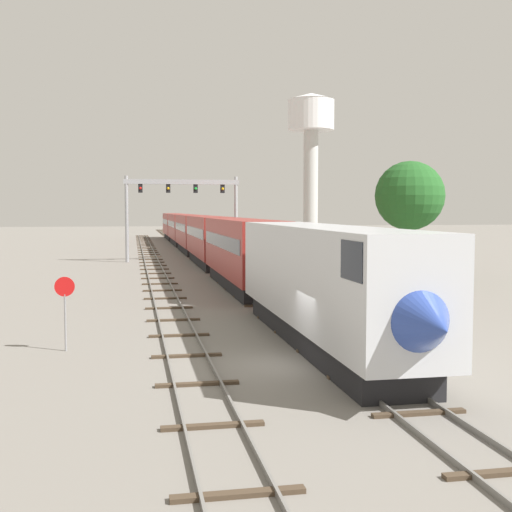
# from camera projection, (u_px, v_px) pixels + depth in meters

# --- Properties ---
(ground_plane) EXTENTS (400.00, 400.00, 0.00)m
(ground_plane) POSITION_uv_depth(u_px,v_px,m) (292.00, 366.00, 22.82)
(ground_plane) COLOR gray
(track_main) EXTENTS (2.60, 200.00, 0.16)m
(track_main) POSITION_uv_depth(u_px,v_px,m) (193.00, 253.00, 82.00)
(track_main) COLOR slate
(track_main) RESTS_ON ground
(track_near) EXTENTS (2.60, 160.00, 0.16)m
(track_near) POSITION_uv_depth(u_px,v_px,m) (154.00, 267.00, 61.38)
(track_near) COLOR slate
(track_near) RESTS_ON ground
(passenger_train) EXTENTS (3.04, 116.89, 4.80)m
(passenger_train) POSITION_uv_depth(u_px,v_px,m) (199.00, 235.00, 74.05)
(passenger_train) COLOR silver
(passenger_train) RESTS_ON ground
(signal_gantry) EXTENTS (12.10, 0.49, 8.99)m
(signal_gantry) POSITION_uv_depth(u_px,v_px,m) (182.00, 200.00, 68.77)
(signal_gantry) COLOR #999BA0
(signal_gantry) RESTS_ON ground
(water_tower) EXTENTS (8.31, 8.31, 26.10)m
(water_tower) POSITION_uv_depth(u_px,v_px,m) (311.00, 129.00, 115.78)
(water_tower) COLOR beige
(water_tower) RESTS_ON ground
(stop_sign) EXTENTS (0.76, 0.08, 2.88)m
(stop_sign) POSITION_uv_depth(u_px,v_px,m) (65.00, 303.00, 25.05)
(stop_sign) COLOR gray
(stop_sign) RESTS_ON ground
(trackside_tree_left) EXTENTS (5.38, 5.38, 9.23)m
(trackside_tree_left) POSITION_uv_depth(u_px,v_px,m) (410.00, 196.00, 50.65)
(trackside_tree_left) COLOR brown
(trackside_tree_left) RESTS_ON ground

